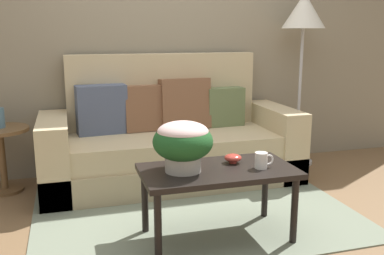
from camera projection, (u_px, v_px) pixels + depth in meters
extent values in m
plane|color=brown|center=(196.00, 214.00, 3.23)|extent=(14.00, 14.00, 0.00)
cube|color=gray|center=(157.00, 18.00, 4.10)|extent=(6.40, 0.12, 2.91)
cube|color=gray|center=(190.00, 206.00, 3.37)|extent=(2.32, 1.90, 0.01)
cube|color=tan|center=(173.00, 169.00, 3.89)|extent=(2.24, 0.87, 0.25)
cube|color=tan|center=(173.00, 145.00, 3.82)|extent=(1.76, 0.78, 0.20)
cube|color=tan|center=(163.00, 102.00, 4.10)|extent=(1.76, 0.16, 0.90)
cube|color=tan|center=(55.00, 157.00, 3.57)|extent=(0.24, 0.87, 0.64)
cube|color=tan|center=(274.00, 140.00, 4.12)|extent=(0.24, 0.87, 0.64)
cube|color=#4C5670|center=(102.00, 110.00, 3.79)|extent=(0.44, 0.22, 0.43)
cube|color=brown|center=(185.00, 104.00, 4.00)|extent=(0.47, 0.21, 0.47)
cube|color=brown|center=(147.00, 108.00, 3.92)|extent=(0.42, 0.20, 0.42)
cube|color=#607047|center=(224.00, 107.00, 4.12)|extent=(0.37, 0.18, 0.36)
cylinder|color=black|center=(158.00, 228.00, 2.50)|extent=(0.04, 0.04, 0.44)
cylinder|color=black|center=(294.00, 211.00, 2.74)|extent=(0.04, 0.04, 0.44)
cylinder|color=black|center=(145.00, 202.00, 2.89)|extent=(0.04, 0.04, 0.44)
cylinder|color=black|center=(265.00, 188.00, 3.13)|extent=(0.04, 0.04, 0.44)
cube|color=black|center=(218.00, 171.00, 2.76)|extent=(0.98, 0.53, 0.04)
cylinder|color=brown|center=(5.00, 189.00, 3.69)|extent=(0.30, 0.30, 0.03)
cylinder|color=brown|center=(3.00, 160.00, 3.64)|extent=(0.06, 0.06, 0.49)
cylinder|color=brown|center=(0.00, 130.00, 3.58)|extent=(0.47, 0.47, 0.03)
cylinder|color=#B2B2B7|center=(296.00, 161.00, 4.48)|extent=(0.32, 0.32, 0.03)
cylinder|color=#B2B2B7|center=(299.00, 96.00, 4.34)|extent=(0.03, 0.03, 1.33)
cone|color=beige|center=(304.00, 11.00, 4.16)|extent=(0.42, 0.42, 0.33)
cylinder|color=#B7B2A8|center=(183.00, 162.00, 2.70)|extent=(0.23, 0.23, 0.11)
ellipsoid|color=#1E5123|center=(183.00, 142.00, 2.67)|extent=(0.37, 0.37, 0.24)
ellipsoid|color=beige|center=(183.00, 132.00, 2.65)|extent=(0.32, 0.32, 0.13)
cylinder|color=white|center=(261.00, 160.00, 2.75)|extent=(0.08, 0.08, 0.10)
torus|color=white|center=(269.00, 160.00, 2.77)|extent=(0.07, 0.01, 0.07)
cylinder|color=#B2382D|center=(233.00, 161.00, 2.87)|extent=(0.05, 0.05, 0.02)
ellipsoid|color=#B2382D|center=(233.00, 158.00, 2.87)|extent=(0.11, 0.11, 0.05)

